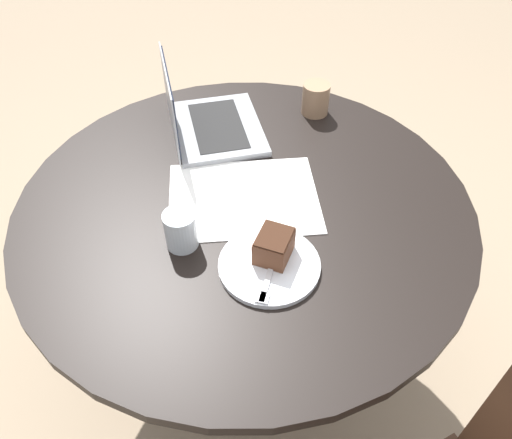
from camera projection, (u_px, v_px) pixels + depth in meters
ground_plane at (248, 353)px, 1.76m from camera, size 12.00×12.00×0.00m
dining_table at (245, 239)px, 1.33m from camera, size 1.13×1.13×0.74m
paper_document at (244, 198)px, 1.24m from camera, size 0.46×0.44×0.00m
plate at (269, 265)px, 1.08m from camera, size 0.22×0.22×0.01m
cake_slice at (274, 246)px, 1.07m from camera, size 0.08×0.09×0.06m
fork at (268, 277)px, 1.05m from camera, size 0.06×0.17×0.00m
coffee_glass at (315, 99)px, 1.47m from camera, size 0.08×0.08×0.09m
water_glass at (181, 230)px, 1.10m from camera, size 0.07×0.07×0.09m
laptop at (207, 122)px, 1.41m from camera, size 0.39×0.39×0.21m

